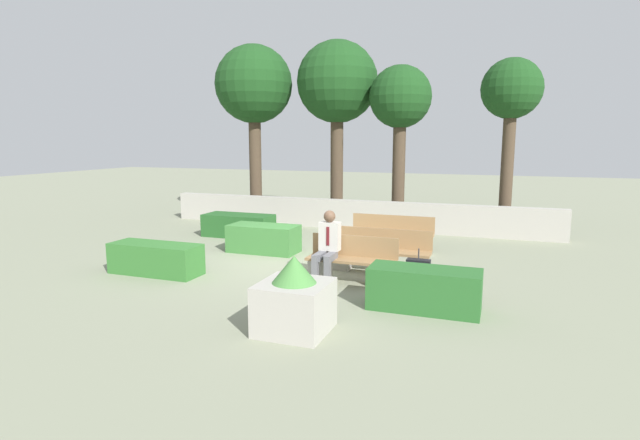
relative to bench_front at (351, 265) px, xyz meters
The scene contains 16 objects.
ground_plane 1.95m from the bench_front, 149.87° to the left, with size 60.00×60.00×0.00m, color gray.
perimeter_wall 5.75m from the bench_front, 106.81° to the left, with size 11.90×0.30×0.86m.
bench_front is the anchor object (origin of this frame).
bench_left_side 2.80m from the bench_front, 86.99° to the left, with size 1.99×0.48×0.86m.
bench_right_side 1.00m from the bench_front, 71.17° to the left, with size 2.04×0.48×0.86m.
person_seated_man 0.62m from the bench_front, 162.40° to the right, with size 0.38×0.63×1.35m.
hedge_block_near_left 3.21m from the bench_front, 147.08° to the left, with size 1.65×0.78×0.65m.
hedge_block_near_right 3.91m from the bench_front, 168.87° to the right, with size 1.86×0.67×0.61m.
hedge_block_mid_left 5.32m from the bench_front, 142.39° to the left, with size 1.92×0.82×0.61m.
hedge_block_mid_right 1.85m from the bench_front, 35.39° to the right, with size 1.73×0.69×0.67m.
planter_corner_left 2.60m from the bench_front, 91.21° to the right, with size 0.94×0.94×1.08m.
suitcase 1.24m from the bench_front, ahead, with size 0.42×0.18×0.74m.
tree_leftmost 9.81m from the bench_front, 128.78° to the left, with size 2.64×2.64×5.84m.
tree_center_left 8.83m from the bench_front, 110.30° to the left, with size 2.67×2.67×5.86m.
tree_center_right 7.71m from the bench_front, 94.28° to the left, with size 1.92×1.92×4.91m.
tree_rightmost 8.08m from the bench_front, 68.37° to the left, with size 1.71×1.71×4.93m.
Camera 1 is at (4.23, -9.68, 2.65)m, focal length 28.00 mm.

